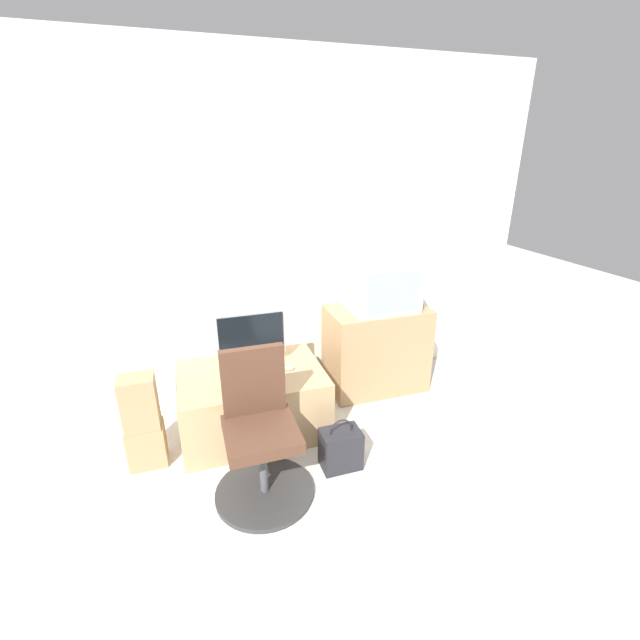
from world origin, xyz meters
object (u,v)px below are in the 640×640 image
at_px(main_monitor, 251,339).
at_px(mouse, 290,368).
at_px(keyboard, 255,373).
at_px(cardboard_box_lower, 147,445).
at_px(crt_tv, 380,284).
at_px(handbag, 341,448).
at_px(office_chair, 261,442).

bearing_deg(main_monitor, mouse, -34.96).
bearing_deg(keyboard, cardboard_box_lower, -170.84).
relative_size(mouse, cardboard_box_lower, 0.25).
relative_size(main_monitor, crt_tv, 0.92).
height_order(main_monitor, handbag, main_monitor).
bearing_deg(keyboard, office_chair, -97.80).
bearing_deg(main_monitor, crt_tv, 9.90).
distance_m(main_monitor, crt_tv, 1.12).
bearing_deg(office_chair, crt_tv, 38.28).
distance_m(office_chair, handbag, 0.56).
distance_m(main_monitor, keyboard, 0.25).
height_order(keyboard, crt_tv, crt_tv).
bearing_deg(crt_tv, keyboard, -162.87).
distance_m(crt_tv, handbag, 1.34).
xyz_separation_m(mouse, crt_tv, (0.85, 0.35, 0.44)).
xyz_separation_m(main_monitor, cardboard_box_lower, (-0.76, -0.27, -0.53)).
bearing_deg(mouse, handbag, -69.78).
distance_m(cardboard_box_lower, handbag, 1.26).
bearing_deg(crt_tv, handbag, -126.65).
relative_size(main_monitor, handbag, 1.37).
bearing_deg(cardboard_box_lower, handbag, -19.60).
distance_m(crt_tv, office_chair, 1.59).
xyz_separation_m(main_monitor, handbag, (0.43, -0.69, -0.54)).
bearing_deg(main_monitor, office_chair, -97.04).
bearing_deg(crt_tv, cardboard_box_lower, -166.05).
relative_size(crt_tv, handbag, 1.49).
relative_size(mouse, office_chair, 0.08).
bearing_deg(office_chair, mouse, 60.62).
height_order(office_chair, handbag, office_chair).
xyz_separation_m(mouse, cardboard_box_lower, (-0.99, -0.11, -0.34)).
bearing_deg(main_monitor, handbag, -58.29).
bearing_deg(mouse, office_chair, -119.38).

